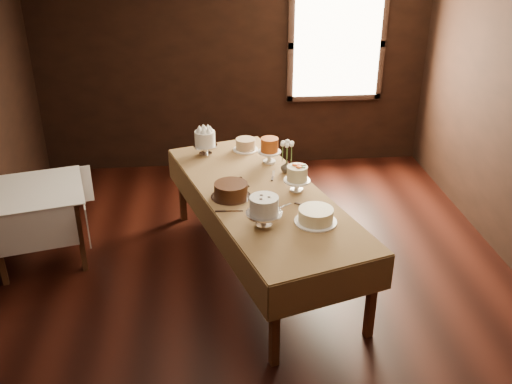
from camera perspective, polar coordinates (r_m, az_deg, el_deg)
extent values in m
cube|color=black|center=(5.29, 0.21, -10.22)|extent=(5.00, 6.00, 0.01)
cube|color=black|center=(7.44, -2.15, 12.82)|extent=(5.00, 0.02, 2.80)
cube|color=#FFEABF|center=(7.52, 8.10, 14.31)|extent=(1.10, 0.05, 1.30)
cube|color=#422211|center=(4.37, 1.86, -13.11)|extent=(0.08, 0.08, 0.75)
cube|color=#422211|center=(6.35, -7.38, 0.29)|extent=(0.08, 0.08, 0.75)
cube|color=#422211|center=(4.72, 11.44, -10.33)|extent=(0.08, 0.08, 0.75)
cube|color=#422211|center=(6.59, -0.30, 1.55)|extent=(0.08, 0.08, 0.75)
cube|color=#422211|center=(5.24, 0.57, -0.37)|extent=(1.70, 2.78, 0.04)
cube|color=olive|center=(5.22, 0.57, -0.12)|extent=(1.77, 2.85, 0.01)
cube|color=#422211|center=(6.36, -23.96, -2.17)|extent=(0.06, 0.06, 0.71)
cube|color=#422211|center=(5.68, -17.08, -4.44)|extent=(0.06, 0.06, 0.71)
cube|color=#422211|center=(6.31, -17.52, -1.22)|extent=(0.06, 0.06, 0.71)
cube|color=#422211|center=(5.84, -21.30, -0.05)|extent=(0.99, 0.99, 0.04)
cube|color=white|center=(5.83, -21.34, 0.17)|extent=(1.09, 1.09, 0.01)
cylinder|color=silver|center=(6.03, -5.07, 4.27)|extent=(0.26, 0.26, 0.12)
cylinder|color=silver|center=(5.98, -5.12, 5.47)|extent=(0.23, 0.23, 0.15)
cylinder|color=white|center=(6.15, -1.04, 4.26)|extent=(0.27, 0.27, 0.01)
cylinder|color=tan|center=(6.13, -1.05, 4.81)|extent=(0.25, 0.25, 0.11)
cylinder|color=white|center=(5.82, 1.35, 3.59)|extent=(0.24, 0.24, 0.13)
cylinder|color=#AB4C18|center=(5.77, 1.36, 4.83)|extent=(0.20, 0.20, 0.14)
cylinder|color=silver|center=(5.13, -2.50, -0.51)|extent=(0.37, 0.37, 0.01)
cylinder|color=#381A0B|center=(5.10, -2.52, 0.19)|extent=(0.38, 0.38, 0.13)
cylinder|color=white|center=(5.25, 4.08, 0.75)|extent=(0.25, 0.25, 0.12)
cylinder|color=beige|center=(5.20, 4.13, 2.00)|extent=(0.26, 0.26, 0.13)
cylinder|color=silver|center=(4.66, 0.79, -2.66)|extent=(0.30, 0.30, 0.13)
cylinder|color=silver|center=(4.59, 0.80, -1.18)|extent=(0.31, 0.31, 0.14)
cylinder|color=white|center=(4.76, 5.96, -2.95)|extent=(0.36, 0.36, 0.01)
cylinder|color=#F6EDBE|center=(4.73, 5.99, -2.31)|extent=(0.37, 0.37, 0.11)
cube|color=silver|center=(4.99, 2.84, -1.38)|extent=(0.21, 0.15, 0.01)
cube|color=silver|center=(4.98, 5.57, -1.56)|extent=(0.21, 0.16, 0.01)
cube|color=silver|center=(5.46, -1.33, 1.21)|extent=(0.09, 0.24, 0.01)
cube|color=silver|center=(5.59, 1.74, 1.84)|extent=(0.07, 0.24, 0.01)
cube|color=silver|center=(4.90, -2.17, -1.92)|extent=(0.24, 0.04, 0.01)
imported|color=#2D2823|center=(5.60, 3.08, 2.53)|extent=(0.16, 0.16, 0.12)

